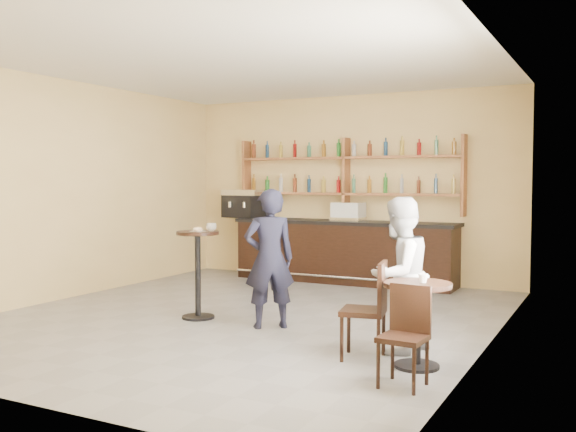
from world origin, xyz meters
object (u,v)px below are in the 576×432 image
at_px(pastry_case, 348,212).
at_px(cafe_table, 417,325).
at_px(patron_second, 399,275).
at_px(pedestal_table, 198,275).
at_px(man_main, 269,259).
at_px(chair_west, 363,310).
at_px(bar_counter, 344,251).
at_px(espresso_machine, 244,204).
at_px(chair_south, 403,337).

relative_size(pastry_case, cafe_table, 0.65).
height_order(cafe_table, patron_second, patron_second).
distance_m(pedestal_table, man_main, 1.08).
height_order(pastry_case, chair_west, pastry_case).
relative_size(bar_counter, pedestal_table, 3.54).
distance_m(espresso_machine, pedestal_table, 3.85).
relative_size(pastry_case, man_main, 0.31).
bearing_deg(patron_second, pastry_case, -132.22).
distance_m(bar_counter, pastry_case, 0.68).
height_order(man_main, chair_west, man_main).
height_order(pastry_case, man_main, man_main).
height_order(bar_counter, patron_second, patron_second).
relative_size(chair_south, patron_second, 0.54).
bearing_deg(bar_counter, cafe_table, -59.82).
xyz_separation_m(pastry_case, patron_second, (2.11, -3.86, -0.42)).
height_order(espresso_machine, chair_west, espresso_machine).
height_order(pedestal_table, man_main, man_main).
height_order(pastry_case, chair_south, pastry_case).
bearing_deg(bar_counter, pedestal_table, -98.77).
distance_m(espresso_machine, cafe_table, 6.28).
height_order(pastry_case, cafe_table, pastry_case).
relative_size(espresso_machine, cafe_table, 0.90).
bearing_deg(espresso_machine, man_main, -45.42).
bearing_deg(man_main, patron_second, 129.35).
relative_size(pastry_case, chair_west, 0.54).
bearing_deg(cafe_table, espresso_machine, 136.14).
bearing_deg(man_main, pedestal_table, -41.57).
bearing_deg(chair_south, cafe_table, 98.92).
distance_m(chair_west, chair_south, 0.89).
bearing_deg(chair_west, pastry_case, -167.26).
bearing_deg(espresso_machine, bar_counter, 9.41).
bearing_deg(patron_second, pedestal_table, -78.62).
bearing_deg(cafe_table, pedestal_table, 164.96).
height_order(espresso_machine, chair_south, espresso_machine).
xyz_separation_m(bar_counter, pedestal_table, (-0.54, -3.49, 0.02)).
height_order(espresso_machine, pedestal_table, espresso_machine).
distance_m(espresso_machine, man_main, 4.34).
bearing_deg(patron_second, chair_west, -11.19).
distance_m(pastry_case, cafe_table, 5.01).
bearing_deg(pedestal_table, cafe_table, -15.04).
distance_m(bar_counter, chair_west, 4.68).
height_order(chair_west, chair_south, chair_west).
distance_m(bar_counter, espresso_machine, 2.13).
bearing_deg(pastry_case, man_main, -90.71).
distance_m(man_main, patron_second, 1.71).
bearing_deg(chair_west, espresso_machine, -148.30).
relative_size(bar_counter, patron_second, 2.47).
bearing_deg(pastry_case, chair_south, -70.88).
distance_m(cafe_table, patron_second, 0.67).
distance_m(pastry_case, chair_west, 4.71).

